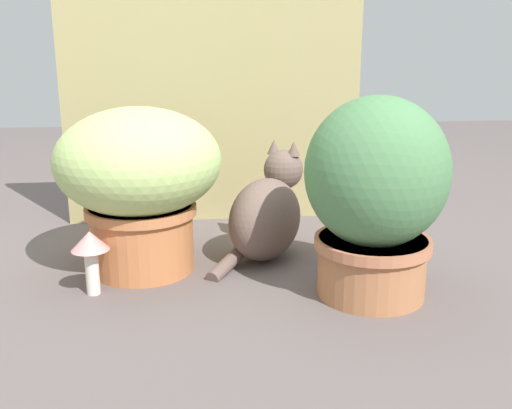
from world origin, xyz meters
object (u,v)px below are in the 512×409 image
at_px(grass_planter, 139,178).
at_px(mushroom_ornament_pink, 90,248).
at_px(leafy_planter, 375,193).
at_px(cat, 268,214).

bearing_deg(grass_planter, mushroom_ornament_pink, -126.26).
xyz_separation_m(grass_planter, mushroom_ornament_pink, (-0.10, -0.14, -0.13)).
bearing_deg(mushroom_ornament_pink, leafy_planter, -6.80).
xyz_separation_m(leafy_planter, cat, (-0.20, 0.28, -0.12)).
bearing_deg(mushroom_ornament_pink, cat, 24.85).
bearing_deg(grass_planter, leafy_planter, -22.37).
xyz_separation_m(grass_planter, cat, (0.33, 0.06, -0.12)).
distance_m(grass_planter, leafy_planter, 0.58).
height_order(grass_planter, mushroom_ornament_pink, grass_planter).
height_order(grass_planter, cat, grass_planter).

